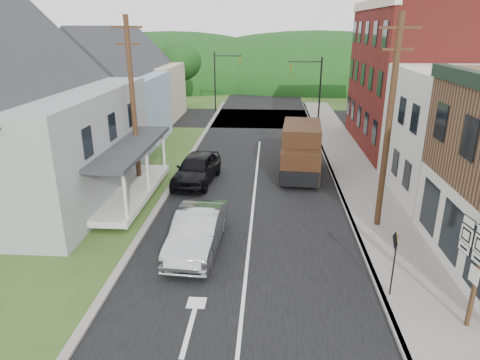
% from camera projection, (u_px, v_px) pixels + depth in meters
% --- Properties ---
extents(ground, '(120.00, 120.00, 0.00)m').
position_uv_depth(ground, '(247.00, 263.00, 16.17)').
color(ground, '#2D4719').
rests_on(ground, ground).
extents(road, '(9.00, 90.00, 0.02)m').
position_uv_depth(road, '(256.00, 176.00, 25.55)').
color(road, black).
rests_on(road, ground).
extents(cross_road, '(60.00, 9.00, 0.02)m').
position_uv_depth(cross_road, '(262.00, 118.00, 41.50)').
color(cross_road, black).
rests_on(cross_road, ground).
extents(sidewalk_right, '(2.80, 55.00, 0.15)m').
position_uv_depth(sidewalk_right, '(363.00, 189.00, 23.26)').
color(sidewalk_right, slate).
rests_on(sidewalk_right, ground).
extents(curb_right, '(0.20, 55.00, 0.15)m').
position_uv_depth(curb_right, '(338.00, 189.00, 23.35)').
color(curb_right, slate).
rests_on(curb_right, ground).
extents(curb_left, '(0.30, 55.00, 0.12)m').
position_uv_depth(curb_left, '(172.00, 185.00, 23.96)').
color(curb_left, slate).
rests_on(curb_left, ground).
extents(storefront_red, '(8.00, 12.00, 10.00)m').
position_uv_depth(storefront_red, '(423.00, 79.00, 29.67)').
color(storefront_red, maroon).
rests_on(storefront_red, ground).
extents(house_gray, '(10.20, 12.24, 8.35)m').
position_uv_depth(house_gray, '(12.00, 116.00, 21.15)').
color(house_gray, '#929497').
rests_on(house_gray, ground).
extents(house_blue, '(7.14, 8.16, 7.28)m').
position_uv_depth(house_blue, '(111.00, 94.00, 31.58)').
color(house_blue, '#8BA3BE').
rests_on(house_blue, ground).
extents(house_cream, '(7.14, 8.16, 7.28)m').
position_uv_depth(house_cream, '(140.00, 80.00, 40.06)').
color(house_cream, '#B9AD8F').
rests_on(house_cream, ground).
extents(utility_pole_right, '(1.60, 0.26, 9.00)m').
position_uv_depth(utility_pole_right, '(389.00, 124.00, 17.50)').
color(utility_pole_right, '#472D19').
rests_on(utility_pole_right, ground).
extents(utility_pole_left, '(1.60, 0.26, 9.00)m').
position_uv_depth(utility_pole_left, '(133.00, 102.00, 22.52)').
color(utility_pole_left, '#472D19').
rests_on(utility_pole_left, ground).
extents(traffic_signal_right, '(2.87, 0.20, 6.00)m').
position_uv_depth(traffic_signal_right, '(312.00, 84.00, 36.65)').
color(traffic_signal_right, black).
rests_on(traffic_signal_right, ground).
extents(traffic_signal_left, '(2.87, 0.20, 6.00)m').
position_uv_depth(traffic_signal_left, '(222.00, 74.00, 43.78)').
color(traffic_signal_left, black).
rests_on(traffic_signal_left, ground).
extents(tree_left_c, '(5.80, 5.80, 8.41)m').
position_uv_depth(tree_left_c, '(24.00, 59.00, 34.16)').
color(tree_left_c, '#382616').
rests_on(tree_left_c, ground).
extents(tree_left_d, '(4.80, 4.80, 6.94)m').
position_uv_depth(tree_left_d, '(179.00, 62.00, 45.12)').
color(tree_left_d, '#382616').
rests_on(tree_left_d, ground).
extents(forested_ridge, '(90.00, 30.00, 16.00)m').
position_uv_depth(forested_ridge, '(266.00, 82.00, 67.76)').
color(forested_ridge, black).
rests_on(forested_ridge, ground).
extents(silver_sedan, '(1.98, 5.01, 1.62)m').
position_uv_depth(silver_sedan, '(197.00, 232.00, 16.87)').
color(silver_sedan, '#A6A7AB').
rests_on(silver_sedan, ground).
extents(dark_sedan, '(2.56, 5.14, 1.68)m').
position_uv_depth(dark_sedan, '(197.00, 169.00, 24.18)').
color(dark_sedan, black).
rests_on(dark_sedan, ground).
extents(delivery_van, '(2.57, 5.53, 3.01)m').
position_uv_depth(delivery_van, '(301.00, 151.00, 25.17)').
color(delivery_van, black).
rests_on(delivery_van, ground).
extents(route_sign_cluster, '(0.36, 1.84, 3.24)m').
position_uv_depth(route_sign_cluster, '(478.00, 263.00, 11.88)').
color(route_sign_cluster, '#472D19').
rests_on(route_sign_cluster, sidewalk_right).
extents(warning_sign, '(0.09, 0.64, 2.30)m').
position_uv_depth(warning_sign, '(394.00, 255.00, 13.56)').
color(warning_sign, black).
rests_on(warning_sign, sidewalk_right).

